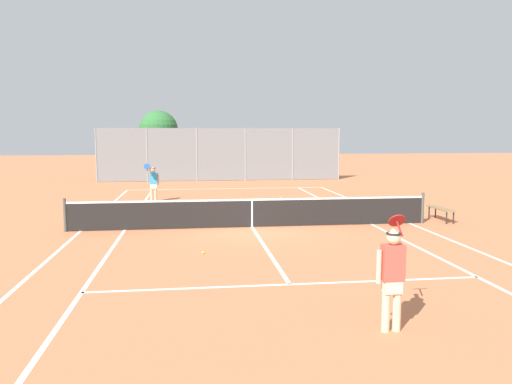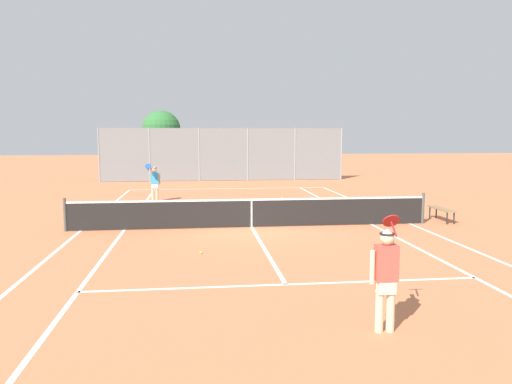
{
  "view_description": "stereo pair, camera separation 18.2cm",
  "coord_description": "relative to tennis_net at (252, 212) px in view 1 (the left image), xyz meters",
  "views": [
    {
      "loc": [
        -1.97,
        -16.18,
        3.07
      ],
      "look_at": [
        0.33,
        1.5,
        1.0
      ],
      "focal_mm": 35.0,
      "sensor_mm": 36.0,
      "label": 1
    },
    {
      "loc": [
        -1.79,
        -16.2,
        3.07
      ],
      "look_at": [
        0.33,
        1.5,
        1.0
      ],
      "focal_mm": 35.0,
      "sensor_mm": 36.0,
      "label": 2
    }
  ],
  "objects": [
    {
      "name": "court_line_markings",
      "position": [
        0.0,
        0.0,
        -0.51
      ],
      "size": [
        11.1,
        23.9,
        0.01
      ],
      "color": "silver",
      "rests_on": "ground"
    },
    {
      "name": "back_fence",
      "position": [
        -0.0,
        16.77,
        1.24
      ],
      "size": [
        16.08,
        0.08,
        3.49
      ],
      "color": "gray",
      "rests_on": "ground"
    },
    {
      "name": "courtside_bench",
      "position": [
        6.83,
        0.38,
        -0.1
      ],
      "size": [
        0.36,
        1.5,
        0.47
      ],
      "color": "olive",
      "rests_on": "ground"
    },
    {
      "name": "loose_tennis_ball_1",
      "position": [
        -3.2,
        2.12,
        -0.48
      ],
      "size": [
        0.07,
        0.07,
        0.07
      ],
      "primitive_type": "sphere",
      "color": "#D1DB33",
      "rests_on": "ground"
    },
    {
      "name": "tree_behind_left",
      "position": [
        -4.18,
        19.43,
        2.77
      ],
      "size": [
        2.69,
        2.69,
        4.72
      ],
      "color": "brown",
      "rests_on": "ground"
    },
    {
      "name": "loose_tennis_ball_0",
      "position": [
        -1.71,
        -3.53,
        -0.48
      ],
      "size": [
        0.07,
        0.07,
        0.07
      ],
      "primitive_type": "sphere",
      "color": "#D1DB33",
      "rests_on": "ground"
    },
    {
      "name": "ground_plane",
      "position": [
        0.0,
        0.0,
        -0.51
      ],
      "size": [
        120.0,
        120.0,
        0.0
      ],
      "primitive_type": "plane",
      "color": "#C67047"
    },
    {
      "name": "player_near_side",
      "position": [
        1.1,
        -8.98,
        0.42
      ],
      "size": [
        0.67,
        0.73,
        1.77
      ],
      "color": "beige",
      "rests_on": "ground"
    },
    {
      "name": "loose_tennis_ball_2",
      "position": [
        2.28,
        7.3,
        -0.48
      ],
      "size": [
        0.07,
        0.07,
        0.07
      ],
      "primitive_type": "sphere",
      "color": "#D1DB33",
      "rests_on": "ground"
    },
    {
      "name": "player_far_left",
      "position": [
        -3.69,
        6.75,
        0.42
      ],
      "size": [
        0.63,
        0.76,
        1.77
      ],
      "color": "#D8A884",
      "rests_on": "ground"
    },
    {
      "name": "tennis_net",
      "position": [
        0.0,
        0.0,
        0.0
      ],
      "size": [
        12.0,
        0.1,
        1.07
      ],
      "color": "#474C47",
      "rests_on": "ground"
    }
  ]
}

